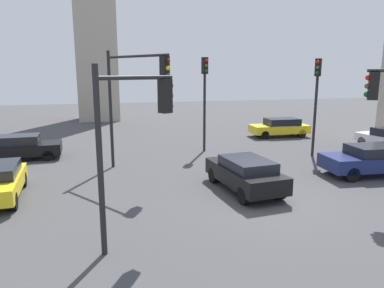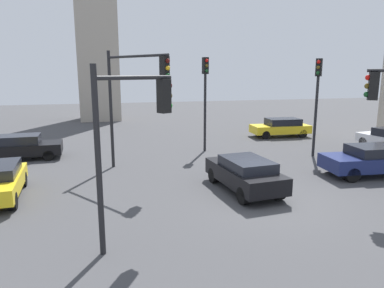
% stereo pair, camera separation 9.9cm
% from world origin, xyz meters
% --- Properties ---
extents(ground_plane, '(94.33, 94.33, 0.00)m').
position_xyz_m(ground_plane, '(0.00, 0.00, 0.00)').
color(ground_plane, '#424244').
extents(traffic_light_1, '(2.53, 3.63, 5.97)m').
position_xyz_m(traffic_light_1, '(-4.46, 5.09, 4.24)').
color(traffic_light_1, black).
rests_on(traffic_light_1, ground_plane).
extents(traffic_light_2, '(2.32, 1.44, 5.12)m').
position_xyz_m(traffic_light_2, '(-5.16, -2.07, 3.55)').
color(traffic_light_2, black).
rests_on(traffic_light_2, ground_plane).
extents(traffic_light_3, '(0.47, 0.47, 5.69)m').
position_xyz_m(traffic_light_3, '(6.16, 6.17, 3.93)').
color(traffic_light_3, black).
rests_on(traffic_light_3, ground_plane).
extents(traffic_light_4, '(0.37, 0.48, 5.81)m').
position_xyz_m(traffic_light_4, '(0.29, 9.11, 4.01)').
color(traffic_light_4, black).
rests_on(traffic_light_4, ground_plane).
extents(car_1, '(4.53, 2.11, 1.42)m').
position_xyz_m(car_1, '(7.44, 12.50, 0.75)').
color(car_1, yellow).
rests_on(car_1, ground_plane).
extents(car_2, '(4.41, 1.91, 1.41)m').
position_xyz_m(car_2, '(-10.57, 9.64, 0.74)').
color(car_2, black).
rests_on(car_2, ground_plane).
extents(car_3, '(2.20, 4.36, 1.42)m').
position_xyz_m(car_3, '(-0.31, 1.29, 0.77)').
color(car_3, black).
rests_on(car_3, ground_plane).
extents(car_5, '(4.90, 2.31, 1.46)m').
position_xyz_m(car_5, '(6.64, 1.85, 0.79)').
color(car_5, navy).
rests_on(car_5, ground_plane).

